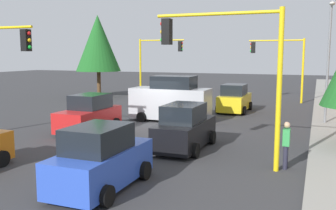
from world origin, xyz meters
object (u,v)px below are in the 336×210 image
Objects in this scene: street_lamp_curbside at (329,49)px; car_black at (185,128)px; car_blue at (101,160)px; traffic_signal_near_left at (228,56)px; traffic_signal_far_right at (157,56)px; car_red at (89,115)px; traffic_signal_far_left at (280,57)px; tree_opposite_side at (98,43)px; pedestrian_crossing at (286,144)px; car_yellow at (234,99)px; delivery_van_silver at (171,100)px.

street_lamp_curbside reaches higher than car_black.
traffic_signal_near_left is at bearing 141.99° from car_blue.
traffic_signal_far_right is 1.40× the size of car_red.
tree_opposite_side is at bearing -83.15° from traffic_signal_far_left.
pedestrian_crossing is (1.35, 4.29, 0.01)m from car_black.
tree_opposite_side is 1.95× the size of car_yellow.
traffic_signal_near_left reaches higher than car_yellow.
delivery_van_silver is (10.00, 11.40, -3.84)m from tree_opposite_side.
tree_opposite_side reaches higher than car_red.
traffic_signal_far_right is 1.15× the size of delivery_van_silver.
traffic_signal_far_right reaches higher than delivery_van_silver.
street_lamp_curbside is at bearing 18.86° from traffic_signal_far_left.
traffic_signal_near_left is 1.46× the size of car_blue.
tree_opposite_side is at bearing -137.16° from traffic_signal_near_left.
car_yellow is (-3.53, -5.95, -3.45)m from street_lamp_curbside.
car_red is at bearing -144.26° from car_blue.
traffic_signal_far_left reaches higher than car_red.
car_red reaches higher than pedestrian_crossing.
pedestrian_crossing is (7.59, 7.38, -0.37)m from delivery_van_silver.
traffic_signal_far_left is 24.15m from car_blue.
car_blue is at bearing -50.20° from pedestrian_crossing.
traffic_signal_far_right is 20.63m from car_black.
delivery_van_silver is at bearing -146.50° from traffic_signal_near_left.
pedestrian_crossing is (19.59, 13.45, -3.02)m from traffic_signal_far_right.
car_yellow is at bearing 52.48° from traffic_signal_far_right.
tree_opposite_side reaches higher than delivery_van_silver.
traffic_signal_far_left is 7.83m from car_yellow.
car_yellow is at bearing -178.83° from car_black.
traffic_signal_near_left reaches higher than traffic_signal_far_right.
tree_opposite_side is (-8.39, -20.20, 0.77)m from street_lamp_curbside.
traffic_signal_far_left is 0.69× the size of tree_opposite_side.
traffic_signal_far_left reaches higher than car_black.
street_lamp_curbside reaches higher than delivery_van_silver.
car_blue is at bearing -7.00° from traffic_signal_far_left.
car_blue reaches higher than pedestrian_crossing.
traffic_signal_near_left is 9.33m from car_red.
tree_opposite_side is (2.00, -5.32, 1.19)m from traffic_signal_far_right.
car_blue is 0.94× the size of car_black.
car_red and car_black have the same top height.
car_black is (-1.76, -2.21, -3.10)m from traffic_signal_near_left.
traffic_signal_far_right is 23.95m from pedestrian_crossing.
car_black is at bearing -36.06° from street_lamp_curbside.
street_lamp_curbside is (-9.61, 3.51, 0.35)m from traffic_signal_near_left.
traffic_signal_far_left is 13.34m from delivery_van_silver.
traffic_signal_near_left is at bearing 10.51° from car_yellow.
traffic_signal_far_left is 1.12× the size of delivery_van_silver.
traffic_signal_far_left is 16.82m from tree_opposite_side.
tree_opposite_side is at bearing -147.79° from car_blue.
traffic_signal_far_left is at bearing 156.35° from delivery_van_silver.
tree_opposite_side is (2.00, -16.65, 1.29)m from traffic_signal_far_left.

